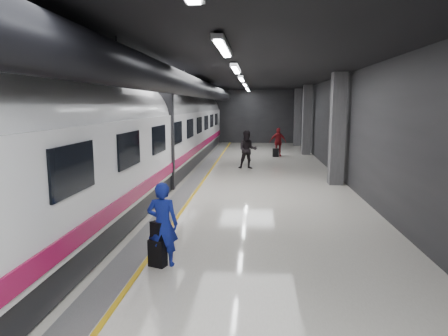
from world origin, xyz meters
name	(u,v)px	position (x,y,z in m)	size (l,w,h in m)	color
ground	(221,193)	(0.00, 0.00, 0.00)	(40.00, 40.00, 0.00)	silver
platform_hall	(215,97)	(-0.29, 0.96, 3.54)	(10.02, 40.02, 4.51)	black
train	(133,136)	(-3.25, 0.00, 2.07)	(3.05, 38.00, 4.05)	black
traveler_main	(163,224)	(-0.55, -6.84, 0.86)	(0.63, 0.41, 1.72)	#161EAB
suitcase_main	(158,253)	(-0.65, -6.91, 0.28)	(0.34, 0.21, 0.55)	black
shoulder_bag	(157,231)	(-0.66, -6.88, 0.73)	(0.27, 0.14, 0.36)	black
traveler_far_a	(248,150)	(0.86, 5.70, 0.97)	(0.95, 0.74, 1.95)	black
traveler_far_b	(278,142)	(2.66, 11.03, 0.90)	(1.05, 0.44, 1.80)	maroon
suitcase_far	(276,153)	(2.52, 10.60, 0.27)	(0.36, 0.23, 0.53)	black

